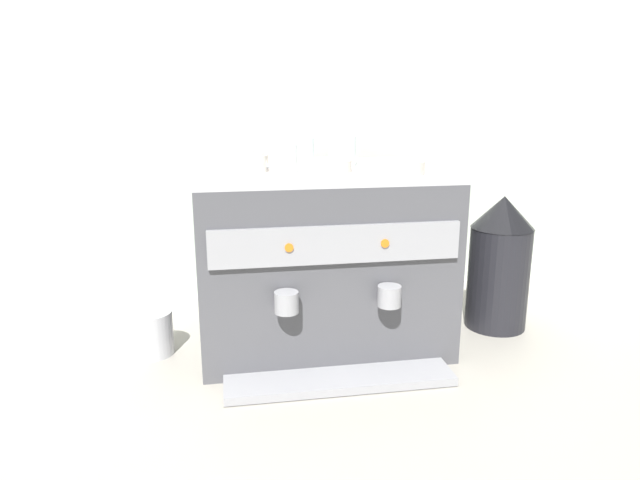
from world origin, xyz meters
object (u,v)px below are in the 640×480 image
ceramic_bowl_0 (247,164)px  ceramic_bowl_2 (274,159)px  ceramic_cup_0 (302,150)px  coffee_grinder (499,262)px  milk_pitcher (153,333)px  espresso_machine (320,256)px  ceramic_bowl_3 (327,166)px  ceramic_bowl_1 (402,168)px  ceramic_cup_2 (342,151)px  ceramic_cup_1 (282,158)px

ceramic_bowl_0 → ceramic_bowl_2: ceramic_bowl_0 is taller
ceramic_cup_0 → coffee_grinder: size_ratio=0.23×
ceramic_bowl_2 → milk_pitcher: size_ratio=0.93×
espresso_machine → ceramic_bowl_3: ceramic_bowl_3 is taller
ceramic_bowl_0 → ceramic_bowl_1: ceramic_bowl_0 is taller
espresso_machine → ceramic_bowl_1: bearing=-35.9°
ceramic_cup_0 → ceramic_bowl_0: 0.25m
espresso_machine → ceramic_bowl_2: (-0.11, 0.09, 0.26)m
ceramic_bowl_1 → milk_pitcher: (-0.64, 0.10, -0.44)m
espresso_machine → ceramic_bowl_1: ceramic_bowl_1 is taller
milk_pitcher → ceramic_bowl_1: bearing=-8.8°
ceramic_cup_0 → ceramic_cup_2: bearing=-50.1°
ceramic_bowl_1 → ceramic_cup_2: bearing=121.1°
ceramic_cup_1 → ceramic_bowl_2: bearing=92.8°
espresso_machine → ceramic_cup_0: ceramic_cup_0 is taller
ceramic_bowl_2 → coffee_grinder: (0.64, -0.11, -0.30)m
ceramic_bowl_0 → ceramic_bowl_1: size_ratio=0.94×
ceramic_cup_1 → coffee_grinder: 0.71m
ceramic_bowl_3 → ceramic_cup_1: bearing=178.7°
milk_pitcher → ceramic_cup_0: bearing=25.1°
ceramic_cup_1 → ceramic_bowl_0: size_ratio=0.93×
ceramic_bowl_0 → ceramic_bowl_3: size_ratio=0.87×
ceramic_bowl_2 → ceramic_cup_0: bearing=40.2°
ceramic_bowl_1 → milk_pitcher: bearing=171.2°
ceramic_cup_0 → ceramic_cup_1: (-0.08, -0.22, 0.00)m
ceramic_bowl_0 → ceramic_bowl_1: 0.39m
ceramic_bowl_1 → milk_pitcher: 0.78m
ceramic_cup_0 → milk_pitcher: size_ratio=0.76×
ceramic_bowl_1 → coffee_grinder: 0.47m
ceramic_bowl_0 → coffee_grinder: 0.78m
ceramic_cup_0 → ceramic_bowl_3: size_ratio=0.72×
espresso_machine → ceramic_cup_0: (-0.03, 0.17, 0.28)m
espresso_machine → ceramic_bowl_1: 0.34m
ceramic_bowl_1 → ceramic_cup_0: bearing=124.7°
ceramic_cup_1 → ceramic_bowl_2: ceramic_cup_1 is taller
milk_pitcher → ceramic_cup_1: bearing=-3.2°
ceramic_cup_1 → ceramic_bowl_1: (0.29, -0.08, -0.02)m
ceramic_cup_2 → ceramic_bowl_0: bearing=-165.2°
espresso_machine → ceramic_bowl_3: (0.01, -0.05, 0.26)m
espresso_machine → ceramic_bowl_3: 0.26m
ceramic_bowl_0 → ceramic_bowl_3: bearing=-11.3°
ceramic_bowl_0 → ceramic_bowl_1: bearing=-17.4°
espresso_machine → ceramic_cup_2: bearing=38.4°
coffee_grinder → milk_pitcher: 0.99m
ceramic_cup_1 → milk_pitcher: bearing=176.8°
ceramic_bowl_3 → milk_pitcher: (-0.46, 0.02, -0.43)m
ceramic_cup_2 → ceramic_bowl_3: bearing=-118.7°
espresso_machine → ceramic_bowl_0: size_ratio=5.96×
ceramic_cup_2 → ceramic_bowl_3: size_ratio=0.94×
ceramic_bowl_3 → coffee_grinder: size_ratio=0.32×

